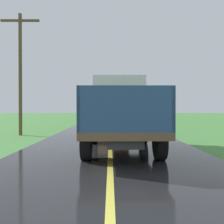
{
  "coord_description": "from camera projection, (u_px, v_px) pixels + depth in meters",
  "views": [
    {
      "loc": [
        -0.0,
        0.34,
        1.52
      ],
      "look_at": [
        0.08,
        11.68,
        1.4
      ],
      "focal_mm": 38.76,
      "sensor_mm": 36.0,
      "label": 1
    }
  ],
  "objects": [
    {
      "name": "banana_truck_far",
      "position": [
        111.0,
        110.0,
        18.94
      ],
      "size": [
        2.38,
        5.82,
        2.8
      ],
      "color": "#2D2D30",
      "rests_on": "road_surface"
    },
    {
      "name": "utility_pole_roadside",
      "position": [
        20.0,
        69.0,
        14.17
      ],
      "size": [
        2.25,
        0.2,
        7.13
      ],
      "color": "brown",
      "rests_on": "ground"
    },
    {
      "name": "banana_truck_near",
      "position": [
        120.0,
        111.0,
        9.36
      ],
      "size": [
        2.38,
        5.82,
        2.8
      ],
      "color": "#2D2D30",
      "rests_on": "road_surface"
    }
  ]
}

